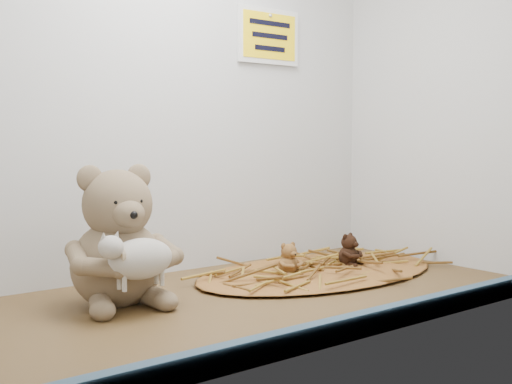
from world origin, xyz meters
TOP-DOWN VIEW (x-y plane):
  - alcove_shell at (0.00, 9.00)cm, footprint 120.40×60.20cm
  - front_rail at (0.00, -28.80)cm, footprint 119.28×2.20cm
  - straw_bed at (27.86, 8.37)cm, footprint 61.84×35.91cm
  - main_teddy at (-19.42, 11.24)cm, footprint 22.51×23.54cm
  - toy_lamb at (-19.42, 2.13)cm, footprint 15.23×9.30cm
  - mini_teddy_tan at (19.01, 8.61)cm, footprint 5.91×6.20cm
  - mini_teddy_brown at (36.71, 8.14)cm, footprint 7.61×7.83cm
  - wall_sign at (30.00, 29.40)cm, footprint 16.00×1.20cm

SIDE VIEW (x-z plane):
  - straw_bed at x=27.86cm, z-range 0.00..1.20cm
  - front_rail at x=0.00cm, z-range 0.00..3.60cm
  - mini_teddy_tan at x=19.01cm, z-range 1.20..8.15cm
  - mini_teddy_brown at x=36.71cm, z-range 1.20..8.61cm
  - toy_lamb at x=-19.42cm, z-range 4.75..14.60cm
  - main_teddy at x=-19.42cm, z-range 0.00..25.42cm
  - alcove_shell at x=0.00cm, z-range -0.20..90.20cm
  - wall_sign at x=30.00cm, z-range 49.50..60.50cm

